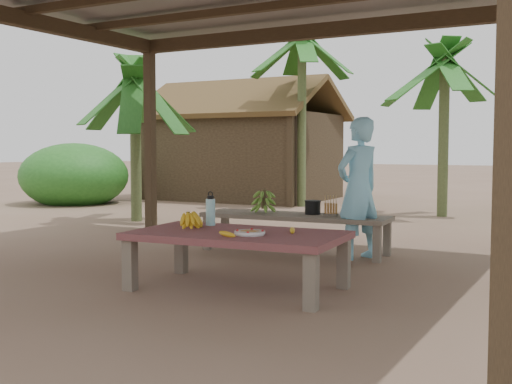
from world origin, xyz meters
The scene contains 16 objects.
ground centered at (0.00, 0.00, 0.00)m, with size 80.00×80.00×0.00m, color brown.
work_table centered at (0.41, -0.62, 0.43)m, with size 1.87×1.13×0.50m.
bench centered at (0.02, 1.37, 0.39)m, with size 2.24×0.75×0.45m.
ripe_banana_bunch centered at (-0.15, -0.55, 0.58)m, with size 0.26×0.22×0.16m, color gold, non-canonical shape.
plate centered at (0.60, -0.73, 0.52)m, with size 0.26×0.26×0.04m.
loose_banana_front centered at (0.49, -0.92, 0.52)m, with size 0.04×0.16×0.04m, color gold.
loose_banana_side centered at (0.85, -0.44, 0.52)m, with size 0.04×0.14×0.04m, color gold.
water_flask centered at (-0.05, -0.33, 0.63)m, with size 0.09×0.09×0.32m.
green_banana_stalk centered at (-0.38, 1.34, 0.60)m, with size 0.26×0.26×0.29m, color #598C2D, non-canonical shape.
cooking_pot centered at (0.20, 1.47, 0.53)m, with size 0.18×0.18×0.15m, color black.
skewer_rack centered at (0.47, 1.35, 0.57)m, with size 0.18×0.08×0.24m, color #A57F47, non-canonical shape.
woman centered at (0.80, 1.35, 0.78)m, with size 0.57×0.37×1.55m, color #7BC8E9.
hut centered at (-4.50, 8.00, 1.10)m, with size 4.40×3.43×2.85m.
banana_plant_n centered at (0.64, 6.19, 2.50)m, with size 1.80×1.80×2.98m.
banana_plant_nw centered at (-2.37, 6.76, 3.21)m, with size 1.80×1.80×3.71m.
banana_plant_w centered at (-3.66, 3.02, 2.07)m, with size 1.80×1.80×2.55m.
Camera 1 is at (3.17, -5.33, 1.23)m, focal length 45.00 mm.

